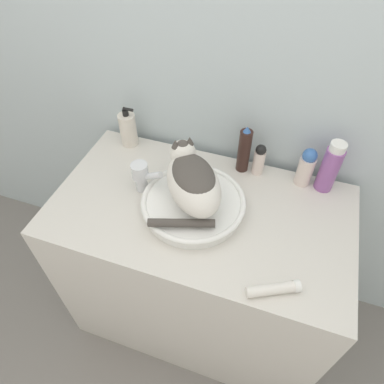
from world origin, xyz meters
The scene contains 12 objects.
ground_plane centered at (0.00, 0.00, 0.00)m, with size 12.00×12.00×0.00m, color gray.
wall_back centered at (0.00, 0.66, 1.20)m, with size 8.00×0.05×2.40m.
vanity_counter centered at (0.00, 0.30, 0.42)m, with size 1.09×0.61×0.84m.
sink_basin centered at (-0.02, 0.29, 0.87)m, with size 0.37×0.37×0.05m.
cat centered at (-0.03, 0.30, 0.98)m, with size 0.30×0.33×0.18m.
faucet centered at (-0.23, 0.32, 0.92)m, with size 0.13×0.06×0.13m.
hairspray_can_black centered at (0.09, 0.56, 0.94)m, with size 0.05×0.05×0.20m.
lotion_bottle_white centered at (0.33, 0.56, 0.92)m, with size 0.06×0.06×0.16m.
soap_pump_bottle centered at (-0.40, 0.56, 0.92)m, with size 0.07×0.07×0.18m.
mouthwash_bottle centered at (0.41, 0.56, 0.94)m, with size 0.07×0.07×0.21m.
deodorant_stick centered at (0.15, 0.56, 0.91)m, with size 0.05×0.05×0.13m.
cream_tube centered at (0.30, 0.07, 0.86)m, with size 0.16×0.10×0.04m.
Camera 1 is at (0.23, -0.46, 1.78)m, focal length 32.00 mm.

